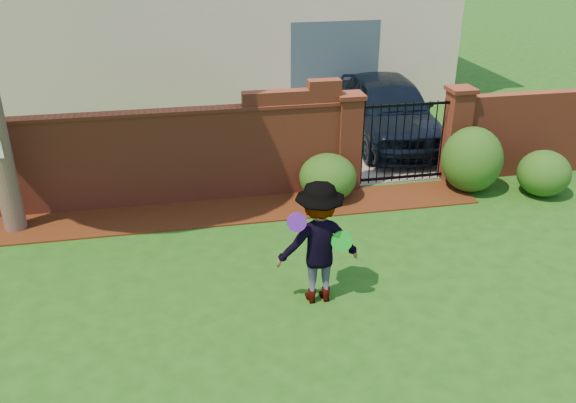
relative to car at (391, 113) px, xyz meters
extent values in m
cube|color=#1C4D13|center=(-4.08, -6.19, -0.77)|extent=(80.00, 80.00, 0.01)
cube|color=#3A180A|center=(-5.03, -2.85, -0.75)|extent=(11.10, 1.08, 0.03)
cube|color=brown|center=(-6.23, -2.19, 0.08)|extent=(8.70, 0.25, 1.70)
cube|color=brown|center=(-2.78, -2.19, 1.08)|extent=(1.80, 0.25, 0.30)
cube|color=brown|center=(-2.18, -2.19, 1.31)|extent=(0.60, 0.25, 0.16)
cube|color=brown|center=(-6.23, -2.19, 0.96)|extent=(8.70, 0.31, 0.06)
cube|color=brown|center=(2.52, -2.19, 0.08)|extent=(4.00, 0.25, 1.70)
cube|color=brown|center=(-1.68, -2.19, 0.13)|extent=(0.42, 0.42, 1.80)
cube|color=brown|center=(-1.68, -2.19, 1.07)|extent=(0.50, 0.50, 0.08)
cube|color=brown|center=(0.52, -2.19, 0.13)|extent=(0.42, 0.42, 1.80)
cube|color=brown|center=(0.52, -2.19, 1.07)|extent=(0.50, 0.50, 0.08)
cylinder|color=black|center=(-1.39, -2.19, 0.08)|extent=(0.02, 0.02, 1.60)
cylinder|color=black|center=(-1.23, -2.19, 0.08)|extent=(0.02, 0.02, 1.60)
cylinder|color=black|center=(-1.06, -2.19, 0.08)|extent=(0.02, 0.02, 1.60)
cylinder|color=black|center=(-0.90, -2.19, 0.08)|extent=(0.02, 0.02, 1.60)
cylinder|color=black|center=(-0.74, -2.19, 0.08)|extent=(0.02, 0.02, 1.60)
cylinder|color=black|center=(-0.58, -2.19, 0.08)|extent=(0.02, 0.02, 1.60)
cylinder|color=black|center=(-0.42, -2.19, 0.08)|extent=(0.02, 0.02, 1.60)
cylinder|color=black|center=(-0.25, -2.19, 0.08)|extent=(0.02, 0.02, 1.60)
cylinder|color=black|center=(-0.09, -2.19, 0.08)|extent=(0.02, 0.02, 1.60)
cylinder|color=black|center=(0.07, -2.19, 0.08)|extent=(0.02, 0.02, 1.60)
cylinder|color=black|center=(0.23, -2.19, 0.08)|extent=(0.02, 0.02, 1.60)
cube|color=black|center=(-0.58, -2.19, -0.65)|extent=(1.78, 0.03, 0.05)
cube|color=black|center=(-0.58, -2.19, 0.83)|extent=(1.78, 0.03, 0.05)
cube|color=gray|center=(-0.58, 1.81, -0.76)|extent=(3.20, 8.00, 0.01)
cube|color=#384C5B|center=(-0.58, 2.86, 0.43)|extent=(2.40, 0.12, 2.40)
imported|color=black|center=(0.00, 0.00, 0.00)|extent=(2.10, 4.61, 1.53)
ellipsoid|color=#174715|center=(-2.18, -2.64, -0.33)|extent=(1.07, 1.07, 0.88)
ellipsoid|color=#174715|center=(0.60, -2.78, -0.14)|extent=(1.15, 1.15, 1.26)
ellipsoid|color=#174715|center=(1.87, -3.24, -0.33)|extent=(0.98, 0.98, 0.87)
imported|color=gray|center=(-3.15, -5.80, 0.11)|extent=(1.14, 0.66, 1.75)
cylinder|color=#651EBF|center=(-3.49, -5.97, 0.55)|extent=(0.26, 0.09, 0.26)
cylinder|color=green|center=(-2.89, -5.96, 0.21)|extent=(0.29, 0.13, 0.28)
camera|label=1|loc=(-4.91, -12.51, 4.01)|focal=37.34mm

